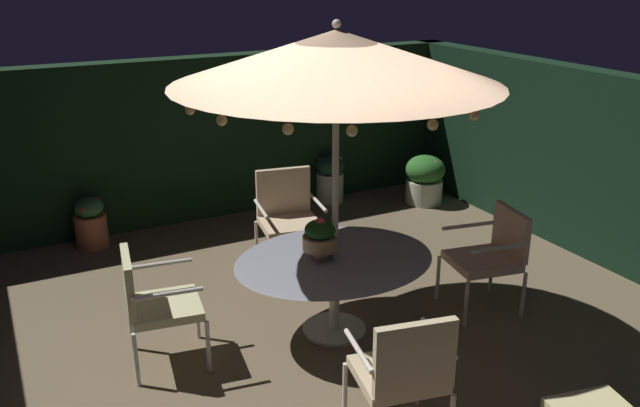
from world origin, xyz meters
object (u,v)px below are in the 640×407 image
object	(u,v)px
patio_chair_southeast	(492,251)
potted_plant_right_near	(90,223)
centerpiece_planter	(320,237)
potted_plant_back_left	(330,178)
patio_chair_northeast	(152,299)
patio_dining_table	(335,269)
potted_plant_left_near	(425,178)
patio_chair_east	(404,369)
patio_umbrella	(336,58)
patio_chair_north	(287,211)

from	to	relation	value
patio_chair_southeast	potted_plant_right_near	size ratio (longest dim) A/B	1.63
centerpiece_planter	potted_plant_back_left	world-z (taller)	centerpiece_planter
patio_chair_northeast	centerpiece_planter	bearing A→B (deg)	-6.85
patio_dining_table	potted_plant_left_near	bearing A→B (deg)	41.74
patio_chair_east	potted_plant_left_near	distance (m)	4.88
potted_plant_right_near	potted_plant_back_left	bearing A→B (deg)	1.75
patio_chair_east	potted_plant_left_near	xyz separation A→B (m)	(2.96, 3.88, -0.25)
patio_umbrella	potted_plant_right_near	xyz separation A→B (m)	(-1.58, 2.90, -2.10)
patio_dining_table	patio_umbrella	size ratio (longest dim) A/B	0.65
patio_chair_east	patio_chair_southeast	world-z (taller)	patio_chair_east
patio_umbrella	patio_chair_northeast	bearing A→B (deg)	171.77
centerpiece_planter	potted_plant_right_near	bearing A→B (deg)	117.25
centerpiece_planter	patio_chair_east	xyz separation A→B (m)	(-0.19, -1.55, -0.31)
patio_umbrella	potted_plant_right_near	size ratio (longest dim) A/B	4.55
patio_dining_table	patio_chair_southeast	size ratio (longest dim) A/B	1.83
potted_plant_right_near	patio_chair_north	bearing A→B (deg)	-36.99
potted_plant_right_near	patio_dining_table	bearing A→B (deg)	-61.41
patio_chair_north	potted_plant_back_left	bearing A→B (deg)	48.58
patio_dining_table	potted_plant_back_left	bearing A→B (deg)	62.58
patio_chair_north	patio_chair_southeast	world-z (taller)	patio_chair_north
patio_chair_northeast	potted_plant_right_near	xyz separation A→B (m)	(-0.07, 2.68, -0.29)
patio_chair_east	patio_chair_north	bearing A→B (deg)	79.65
patio_chair_southeast	patio_chair_east	bearing A→B (deg)	-145.68
patio_chair_southeast	potted_plant_back_left	bearing A→B (deg)	89.18
patio_umbrella	potted_plant_left_near	world-z (taller)	patio_umbrella
potted_plant_right_near	potted_plant_left_near	world-z (taller)	potted_plant_left_near
potted_plant_right_near	potted_plant_left_near	xyz separation A→B (m)	(4.24, -0.52, 0.05)
patio_chair_north	potted_plant_left_near	distance (m)	2.57
centerpiece_planter	patio_chair_southeast	size ratio (longest dim) A/B	0.38
centerpiece_planter	potted_plant_right_near	distance (m)	3.26
patio_dining_table	patio_chair_southeast	bearing A→B (deg)	-10.16
patio_chair_north	patio_chair_northeast	xyz separation A→B (m)	(-1.77, -1.30, 0.01)
patio_umbrella	potted_plant_back_left	world-z (taller)	patio_umbrella
potted_plant_right_near	patio_chair_southeast	bearing A→B (deg)	-45.75
patio_chair_east	potted_plant_right_near	bearing A→B (deg)	106.21
patio_chair_northeast	patio_chair_east	size ratio (longest dim) A/B	0.96
patio_chair_northeast	patio_chair_southeast	xyz separation A→B (m)	(3.02, -0.49, -0.02)
patio_dining_table	centerpiece_planter	world-z (taller)	centerpiece_planter
potted_plant_left_near	potted_plant_right_near	bearing A→B (deg)	172.96
patio_umbrella	patio_chair_southeast	xyz separation A→B (m)	(1.51, -0.27, -1.82)
centerpiece_planter	patio_chair_northeast	world-z (taller)	centerpiece_planter
patio_umbrella	patio_chair_northeast	distance (m)	2.36
centerpiece_planter	patio_umbrella	bearing A→B (deg)	-24.15
patio_chair_northeast	potted_plant_right_near	distance (m)	2.69
patio_chair_southeast	potted_plant_right_near	xyz separation A→B (m)	(-3.08, 3.17, -0.28)
patio_dining_table	patio_chair_east	world-z (taller)	patio_chair_east
centerpiece_planter	patio_chair_northeast	bearing A→B (deg)	173.15
patio_chair_north	potted_plant_back_left	size ratio (longest dim) A/B	1.57
patio_chair_northeast	potted_plant_left_near	distance (m)	4.70
potted_plant_back_left	patio_chair_east	bearing A→B (deg)	-112.40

